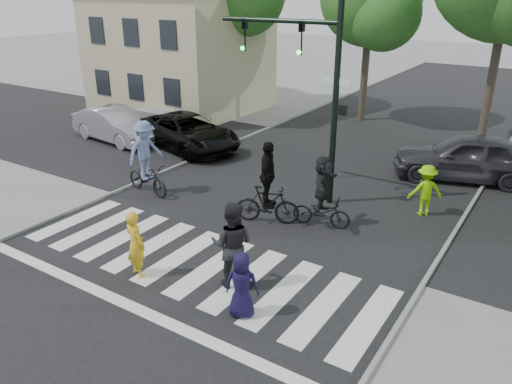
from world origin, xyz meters
TOP-DOWN VIEW (x-y plane):
  - ground at (0.00, 0.00)m, footprint 120.00×120.00m
  - road_stem at (0.00, 5.00)m, footprint 10.00×70.00m
  - road_cross at (0.00, 8.00)m, footprint 70.00×10.00m
  - curb_left at (-5.05, 5.00)m, footprint 0.10×70.00m
  - curb_right at (5.05, 5.00)m, footprint 0.10×70.00m
  - crosswalk at (0.00, 0.66)m, footprint 10.00×3.85m
  - traffic_signal at (0.35, 6.20)m, footprint 4.45×0.29m
  - bg_tree_2 at (-1.76, 16.62)m, footprint 5.04×4.80m
  - house at (-11.49, 13.98)m, footprint 8.40×8.10m
  - pedestrian_woman at (-0.76, -0.18)m, footprint 0.66×0.50m
  - pedestrian_child at (2.19, -0.15)m, footprint 0.83×0.70m
  - pedestrian_adult at (1.36, 0.70)m, footprint 1.21×1.09m
  - cyclist_left at (-4.17, 3.67)m, footprint 2.00×1.34m
  - cyclist_mid at (0.31, 3.90)m, footprint 1.91×1.22m
  - cyclist_right at (1.71, 4.54)m, footprint 1.73×1.61m
  - car_suv at (-6.27, 8.19)m, footprint 5.63×3.70m
  - car_silver at (-9.63, 7.30)m, footprint 4.61×2.06m
  - car_grey at (4.30, 10.66)m, footprint 5.24×3.30m
  - bystander_hivis at (3.94, 6.88)m, footprint 1.16×1.05m

SIDE VIEW (x-z plane):
  - ground at x=0.00m, z-range 0.00..0.00m
  - road_stem at x=0.00m, z-range 0.00..0.01m
  - road_cross at x=0.00m, z-range 0.00..0.01m
  - crosswalk at x=0.00m, z-range 0.00..0.01m
  - curb_left at x=-5.05m, z-range 0.00..0.10m
  - curb_right at x=5.05m, z-range 0.00..0.10m
  - car_suv at x=-6.27m, z-range 0.00..1.44m
  - pedestrian_child at x=2.19m, z-range 0.00..1.44m
  - car_silver at x=-9.63m, z-range 0.00..1.47m
  - bystander_hivis at x=3.94m, z-range 0.00..1.56m
  - pedestrian_woman at x=-0.76m, z-range 0.00..1.63m
  - car_grey at x=4.30m, z-range 0.00..1.66m
  - cyclist_right at x=1.71m, z-range -0.11..1.98m
  - cyclist_mid at x=0.31m, z-range -0.22..2.20m
  - pedestrian_adult at x=1.36m, z-range 0.00..2.03m
  - cyclist_left at x=-4.17m, z-range -0.16..2.27m
  - house at x=-11.49m, z-range -0.61..8.21m
  - traffic_signal at x=0.35m, z-range 0.90..6.90m
  - bg_tree_2 at x=-1.76m, z-range 1.58..9.98m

